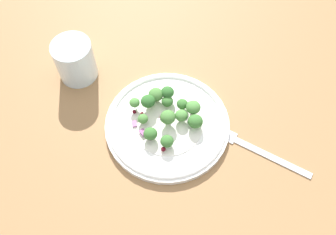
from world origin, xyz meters
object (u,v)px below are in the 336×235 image
object	(u,v)px
plate	(168,122)
fork	(257,150)
broccoli_floret_2	(167,141)
broccoli_floret_1	(183,116)
broccoli_floret_0	(135,103)
water_glass	(75,60)

from	to	relation	value
plate	fork	size ratio (longest dim) A/B	1.28
broccoli_floret_2	broccoli_floret_1	bearing A→B (deg)	168.75
broccoli_floret_0	water_glass	distance (cm)	15.49
broccoli_floret_0	broccoli_floret_2	distance (cm)	10.11
water_glass	plate	bearing A→B (deg)	75.53
broccoli_floret_0	broccoli_floret_1	size ratio (longest dim) A/B	0.85
fork	water_glass	distance (cm)	39.74
plate	broccoli_floret_0	bearing A→B (deg)	-96.14
broccoli_floret_1	fork	bearing A→B (deg)	86.77
fork	water_glass	world-z (taller)	water_glass
plate	fork	bearing A→B (deg)	90.74
broccoli_floret_2	water_glass	size ratio (longest dim) A/B	0.29
broccoli_floret_2	fork	distance (cm)	17.00
broccoli_floret_1	fork	size ratio (longest dim) A/B	0.13
broccoli_floret_1	broccoli_floret_2	world-z (taller)	broccoli_floret_1
broccoli_floret_1	broccoli_floret_2	distance (cm)	5.96
broccoli_floret_1	water_glass	world-z (taller)	water_glass
broccoli_floret_0	broccoli_floret_2	size ratio (longest dim) A/B	0.84
broccoli_floret_1	fork	xyz separation A→B (cm)	(0.84, 14.89, -2.70)
broccoli_floret_2	water_glass	xyz separation A→B (cm)	(-10.37, -23.12, 1.58)
plate	broccoli_floret_0	distance (cm)	7.41
broccoli_floret_1	plate	bearing A→B (deg)	-67.82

